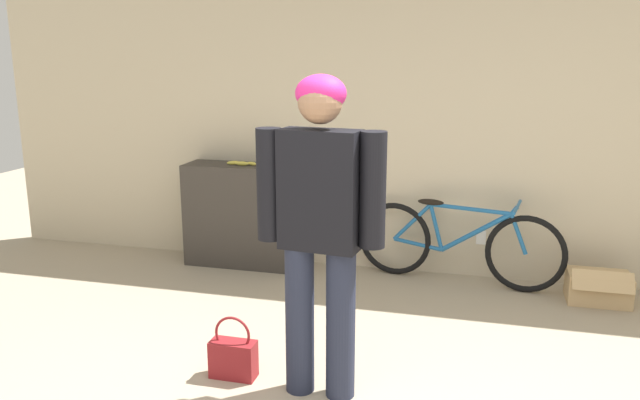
{
  "coord_description": "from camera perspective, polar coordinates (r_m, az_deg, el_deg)",
  "views": [
    {
      "loc": [
        0.51,
        -2.32,
        1.88
      ],
      "look_at": [
        -0.3,
        0.79,
        1.13
      ],
      "focal_mm": 35.0,
      "sensor_mm": 36.0,
      "label": 1
    }
  ],
  "objects": [
    {
      "name": "wall_back",
      "position": [
        5.38,
        9.2,
        6.85
      ],
      "size": [
        8.0,
        0.07,
        2.6
      ],
      "color": "beige",
      "rests_on": "ground_plane"
    },
    {
      "name": "side_shelf",
      "position": [
        5.68,
        -7.07,
        -1.38
      ],
      "size": [
        1.03,
        0.36,
        0.92
      ],
      "color": "#38332D",
      "rests_on": "ground_plane"
    },
    {
      "name": "person",
      "position": [
        3.32,
        0.01,
        -1.55
      ],
      "size": [
        0.7,
        0.26,
        1.78
      ],
      "rotation": [
        0.0,
        0.0,
        -0.11
      ],
      "color": "#23283D",
      "rests_on": "ground_plane"
    },
    {
      "name": "bicycle",
      "position": [
        5.32,
        12.44,
        -3.9
      ],
      "size": [
        1.72,
        0.46,
        0.71
      ],
      "rotation": [
        0.0,
        0.0,
        -0.15
      ],
      "color": "black",
      "rests_on": "ground_plane"
    },
    {
      "name": "banana",
      "position": [
        5.55,
        -7.16,
        3.35
      ],
      "size": [
        0.29,
        0.08,
        0.04
      ],
      "color": "#EAD64C",
      "rests_on": "side_shelf"
    },
    {
      "name": "handbag",
      "position": [
        3.84,
        -7.94,
        -14.03
      ],
      "size": [
        0.27,
        0.13,
        0.39
      ],
      "color": "maroon",
      "rests_on": "ground_plane"
    },
    {
      "name": "cardboard_box",
      "position": [
        5.33,
        24.09,
        -7.3
      ],
      "size": [
        0.46,
        0.37,
        0.29
      ],
      "color": "tan",
      "rests_on": "ground_plane"
    }
  ]
}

